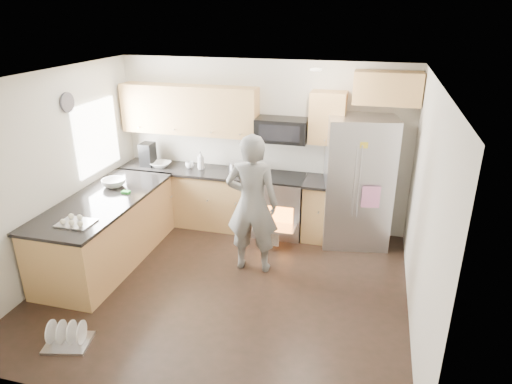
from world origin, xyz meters
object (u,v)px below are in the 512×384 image
(person, at_px, (252,204))
(dish_rack, at_px, (68,338))
(stove_range, at_px, (279,192))
(refrigerator, at_px, (357,182))

(person, bearing_deg, dish_rack, 48.67)
(stove_range, distance_m, person, 1.17)
(stove_range, height_order, person, person)
(person, height_order, dish_rack, person)
(stove_range, relative_size, dish_rack, 3.44)
(refrigerator, bearing_deg, dish_rack, -141.37)
(person, bearing_deg, refrigerator, -142.66)
(refrigerator, distance_m, dish_rack, 4.24)
(stove_range, bearing_deg, person, -95.99)
(refrigerator, xyz_separation_m, dish_rack, (-2.74, -3.11, -0.88))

